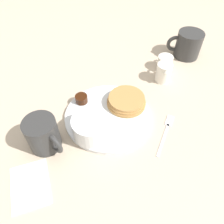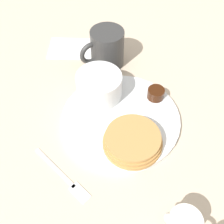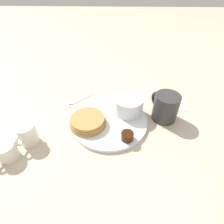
# 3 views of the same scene
# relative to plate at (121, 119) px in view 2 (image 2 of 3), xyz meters

# --- Properties ---
(ground_plane) EXTENTS (4.00, 4.00, 0.00)m
(ground_plane) POSITION_rel_plate_xyz_m (0.00, 0.00, -0.01)
(ground_plane) COLOR #C6B299
(plate) EXTENTS (0.25, 0.25, 0.01)m
(plate) POSITION_rel_plate_xyz_m (0.00, 0.00, 0.00)
(plate) COLOR white
(plate) RESTS_ON ground_plane
(pancake_stack) EXTENTS (0.12, 0.12, 0.03)m
(pancake_stack) POSITION_rel_plate_xyz_m (0.02, -0.07, 0.02)
(pancake_stack) COLOR #B78447
(pancake_stack) RESTS_ON plate
(bowl) EXTENTS (0.10, 0.10, 0.06)m
(bowl) POSITION_rel_plate_xyz_m (-0.05, 0.06, 0.04)
(bowl) COLOR white
(bowl) RESTS_ON plate
(syrup_cup) EXTENTS (0.04, 0.04, 0.02)m
(syrup_cup) POSITION_rel_plate_xyz_m (0.08, 0.06, 0.02)
(syrup_cup) COLOR #38190A
(syrup_cup) RESTS_ON plate
(butter_ramekin) EXTENTS (0.04, 0.04, 0.04)m
(butter_ramekin) POSITION_rel_plate_xyz_m (-0.04, 0.09, 0.02)
(butter_ramekin) COLOR white
(butter_ramekin) RESTS_ON plate
(coffee_mug) EXTENTS (0.11, 0.08, 0.09)m
(coffee_mug) POSITION_rel_plate_xyz_m (-0.03, 0.18, 0.04)
(coffee_mug) COLOR #333333
(coffee_mug) RESTS_ON ground_plane
(fork) EXTENTS (0.12, 0.11, 0.00)m
(fork) POSITION_rel_plate_xyz_m (-0.10, -0.14, -0.00)
(fork) COLOR silver
(fork) RESTS_ON ground_plane
(napkin) EXTENTS (0.12, 0.09, 0.00)m
(napkin) POSITION_rel_plate_xyz_m (-0.13, 0.24, -0.00)
(napkin) COLOR white
(napkin) RESTS_ON ground_plane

